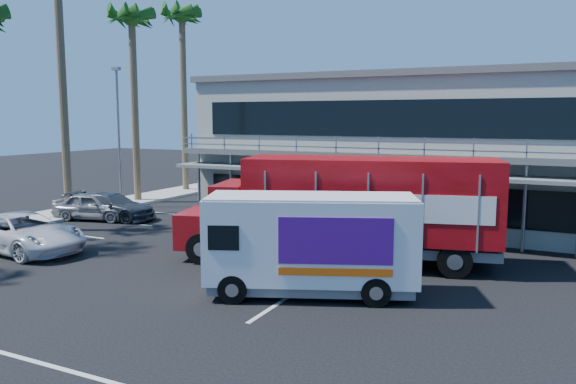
% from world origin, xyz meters
% --- Properties ---
extents(ground, '(120.00, 120.00, 0.00)m').
position_xyz_m(ground, '(0.00, 0.00, 0.00)').
color(ground, black).
rests_on(ground, ground).
extents(building, '(22.40, 12.00, 7.30)m').
position_xyz_m(building, '(3.00, 14.94, 3.66)').
color(building, '#939A8D').
rests_on(building, ground).
extents(curb_strip, '(3.00, 32.00, 0.16)m').
position_xyz_m(curb_strip, '(-15.00, 6.00, 0.08)').
color(curb_strip, '#A5A399').
rests_on(curb_strip, ground).
extents(palm_e, '(2.80, 2.80, 12.25)m').
position_xyz_m(palm_e, '(-14.70, 13.00, 10.57)').
color(palm_e, brown).
rests_on(palm_e, ground).
extents(palm_f, '(2.80, 2.80, 13.25)m').
position_xyz_m(palm_f, '(-15.10, 18.50, 11.47)').
color(palm_f, brown).
rests_on(palm_f, ground).
extents(light_pole_far, '(0.50, 0.25, 8.09)m').
position_xyz_m(light_pole_far, '(-14.20, 11.00, 4.50)').
color(light_pole_far, gray).
rests_on(light_pole_far, ground).
extents(red_truck, '(11.66, 5.38, 3.83)m').
position_xyz_m(red_truck, '(2.21, 4.80, 2.11)').
color(red_truck, maroon).
rests_on(red_truck, ground).
extents(white_van, '(6.46, 4.28, 2.99)m').
position_xyz_m(white_van, '(2.50, 0.86, 1.58)').
color(white_van, white).
rests_on(white_van, ground).
extents(parked_car_c, '(5.70, 3.00, 1.53)m').
position_xyz_m(parked_car_c, '(-9.80, 0.80, 0.76)').
color(parked_car_c, silver).
rests_on(parked_car_c, ground).
extents(parked_car_d, '(5.04, 2.66, 1.39)m').
position_xyz_m(parked_car_d, '(-11.79, 7.60, 0.70)').
color(parked_car_d, '#2E343E').
rests_on(parked_car_d, ground).
extents(parked_car_e, '(4.47, 2.66, 1.43)m').
position_xyz_m(parked_car_e, '(-12.50, 7.20, 0.71)').
color(parked_car_e, gray).
rests_on(parked_car_e, ground).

